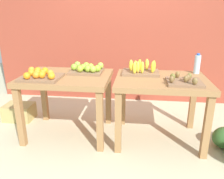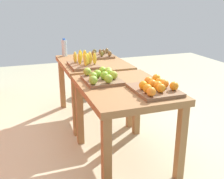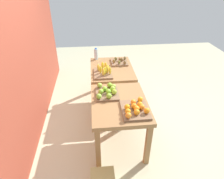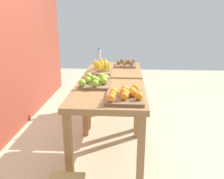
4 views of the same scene
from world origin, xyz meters
name	(u,v)px [view 4 (image 4 of 4)]	position (x,y,z in m)	size (l,w,h in m)	color
ground_plane	(112,132)	(0.00, 0.00, 0.00)	(8.00, 8.00, 0.00)	beige
back_wall	(2,19)	(0.00, 1.35, 1.50)	(4.40, 0.12, 3.00)	brown
display_table_left	(108,101)	(-0.56, 0.00, 0.66)	(1.04, 0.80, 0.78)	olive
display_table_right	(114,76)	(0.56, 0.00, 0.66)	(1.04, 0.80, 0.78)	olive
orange_bin	(125,95)	(-0.80, -0.18, 0.82)	(0.44, 0.36, 0.11)	#816044
apple_bin	(96,82)	(-0.34, 0.16, 0.82)	(0.42, 0.36, 0.11)	#816044
banana_crate	(101,69)	(0.32, 0.17, 0.82)	(0.44, 0.32, 0.17)	#816044
kiwi_bin	(126,64)	(0.77, -0.18, 0.80)	(0.36, 0.32, 0.10)	#816044
water_bottle	(99,56)	(1.00, 0.28, 0.89)	(0.07, 0.07, 0.25)	silver
watermelon_pile	(130,90)	(1.44, -0.27, 0.17)	(0.59, 0.61, 0.47)	#327134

